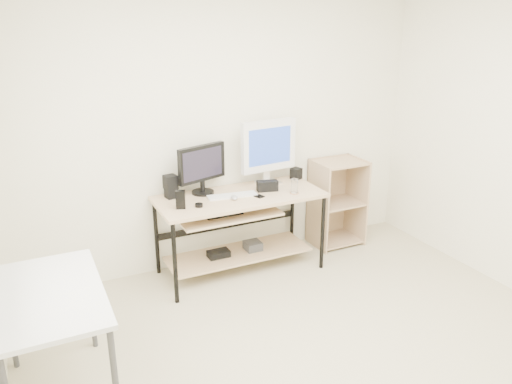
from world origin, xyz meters
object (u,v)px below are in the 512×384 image
Objects in this scene: black_monitor at (202,166)px; audio_controller at (181,200)px; desk at (237,217)px; side_table at (50,305)px; shelf_unit at (335,201)px; white_imac at (269,147)px.

audio_controller is at bearing -154.59° from black_monitor.
black_monitor is at bearing 64.58° from audio_controller.
desk is 0.56m from black_monitor.
shelf_unit reaches higher than side_table.
black_monitor is (-0.26, 0.19, 0.47)m from desk.
side_table is 3.09m from shelf_unit.
audio_controller is at bearing 41.19° from side_table.
desk is at bearing -172.23° from shelf_unit.
shelf_unit is 1.78m from audio_controller.
audio_controller is (-0.55, -0.09, 0.29)m from desk.
white_imac is at bearing 178.02° from shelf_unit.
desk is at bearing -161.34° from white_imac.
shelf_unit is at bearing -19.12° from black_monitor.
side_table is at bearing -156.67° from shelf_unit.
black_monitor reaches higher than shelf_unit.
shelf_unit is (1.18, 0.16, -0.09)m from desk.
audio_controller reaches higher than desk.
side_table is 2.10× the size of black_monitor.
white_imac reaches higher than side_table.
shelf_unit is 5.75× the size of audio_controller.
white_imac reaches higher than shelf_unit.
desk is at bearing 32.65° from side_table.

